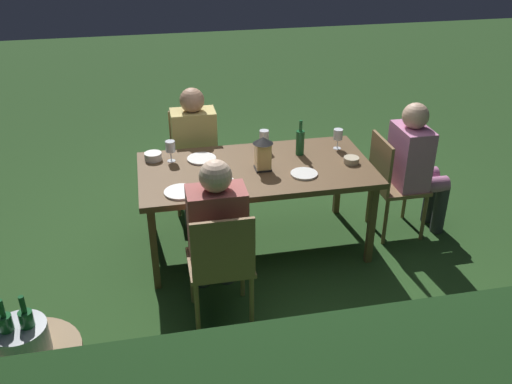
{
  "coord_description": "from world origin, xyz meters",
  "views": [
    {
      "loc": [
        0.77,
        3.78,
        2.6
      ],
      "look_at": [
        0.0,
        0.0,
        0.51
      ],
      "focal_mm": 39.15,
      "sensor_mm": 36.0,
      "label": 1
    }
  ],
  "objects_px": {
    "person_in_mustard": "(195,148)",
    "wine_glass_a": "(170,147)",
    "dining_table": "(256,173)",
    "wine_glass_b": "(264,136)",
    "chair_side_left_b": "(194,154)",
    "plate_c": "(181,192)",
    "plate_b": "(202,159)",
    "bowl_olives": "(351,160)",
    "chair_side_right_b": "(221,262)",
    "bowl_bread": "(224,184)",
    "green_bottle_on_table": "(300,142)",
    "chair_head_near": "(392,181)",
    "person_in_pink": "(416,162)",
    "bowl_salad": "(153,156)",
    "wine_glass_c": "(338,135)",
    "ice_bucket": "(21,338)",
    "person_in_rust": "(216,227)",
    "plate_a": "(304,174)",
    "lantern_centerpiece": "(263,152)"
  },
  "relations": [
    {
      "from": "person_in_mustard",
      "to": "wine_glass_a",
      "type": "relative_size",
      "value": 6.8
    },
    {
      "from": "dining_table",
      "to": "wine_glass_b",
      "type": "bearing_deg",
      "value": -112.71
    },
    {
      "from": "chair_side_left_b",
      "to": "plate_c",
      "type": "bearing_deg",
      "value": 80.15
    },
    {
      "from": "dining_table",
      "to": "plate_b",
      "type": "xyz_separation_m",
      "value": [
        0.39,
        -0.22,
        0.06
      ]
    },
    {
      "from": "wine_glass_a",
      "to": "bowl_olives",
      "type": "distance_m",
      "value": 1.41
    },
    {
      "from": "wine_glass_b",
      "to": "chair_side_right_b",
      "type": "bearing_deg",
      "value": 65.41
    },
    {
      "from": "bowl_bread",
      "to": "green_bottle_on_table",
      "type": "bearing_deg",
      "value": -147.21
    },
    {
      "from": "bowl_bread",
      "to": "chair_head_near",
      "type": "bearing_deg",
      "value": -169.21
    },
    {
      "from": "chair_side_left_b",
      "to": "wine_glass_a",
      "type": "distance_m",
      "value": 0.74
    },
    {
      "from": "green_bottle_on_table",
      "to": "plate_b",
      "type": "height_order",
      "value": "green_bottle_on_table"
    },
    {
      "from": "person_in_pink",
      "to": "plate_b",
      "type": "relative_size",
      "value": 5.01
    },
    {
      "from": "person_in_mustard",
      "to": "chair_head_near",
      "type": "relative_size",
      "value": 1.32
    },
    {
      "from": "wine_glass_b",
      "to": "bowl_bread",
      "type": "height_order",
      "value": "wine_glass_b"
    },
    {
      "from": "plate_b",
      "to": "chair_head_near",
      "type": "bearing_deg",
      "value": 171.7
    },
    {
      "from": "green_bottle_on_table",
      "to": "bowl_salad",
      "type": "distance_m",
      "value": 1.17
    },
    {
      "from": "bowl_olives",
      "to": "chair_side_right_b",
      "type": "bearing_deg",
      "value": 34.25
    },
    {
      "from": "chair_side_right_b",
      "to": "wine_glass_c",
      "type": "bearing_deg",
      "value": -136.6
    },
    {
      "from": "bowl_salad",
      "to": "ice_bucket",
      "type": "relative_size",
      "value": 0.4
    },
    {
      "from": "wine_glass_a",
      "to": "wine_glass_b",
      "type": "distance_m",
      "value": 0.76
    },
    {
      "from": "bowl_salad",
      "to": "plate_b",
      "type": "bearing_deg",
      "value": 169.29
    },
    {
      "from": "person_in_rust",
      "to": "person_in_mustard",
      "type": "bearing_deg",
      "value": -90.0
    },
    {
      "from": "plate_a",
      "to": "chair_head_near",
      "type": "bearing_deg",
      "value": -166.45
    },
    {
      "from": "plate_c",
      "to": "bowl_salad",
      "type": "bearing_deg",
      "value": -74.4
    },
    {
      "from": "wine_glass_c",
      "to": "bowl_olives",
      "type": "relative_size",
      "value": 1.4
    },
    {
      "from": "lantern_centerpiece",
      "to": "plate_b",
      "type": "relative_size",
      "value": 1.16
    },
    {
      "from": "person_in_mustard",
      "to": "plate_a",
      "type": "relative_size",
      "value": 5.63
    },
    {
      "from": "bowl_bread",
      "to": "bowl_salad",
      "type": "height_order",
      "value": "bowl_salad"
    },
    {
      "from": "bowl_bread",
      "to": "dining_table",
      "type": "bearing_deg",
      "value": -136.71
    },
    {
      "from": "person_in_mustard",
      "to": "wine_glass_b",
      "type": "distance_m",
      "value": 0.67
    },
    {
      "from": "dining_table",
      "to": "chair_head_near",
      "type": "xyz_separation_m",
      "value": [
        -1.14,
        0.0,
        -0.18
      ]
    },
    {
      "from": "wine_glass_a",
      "to": "plate_a",
      "type": "relative_size",
      "value": 0.83
    },
    {
      "from": "person_in_pink",
      "to": "wine_glass_a",
      "type": "height_order",
      "value": "person_in_pink"
    },
    {
      "from": "person_in_pink",
      "to": "green_bottle_on_table",
      "type": "relative_size",
      "value": 3.96
    },
    {
      "from": "chair_side_right_b",
      "to": "ice_bucket",
      "type": "xyz_separation_m",
      "value": [
        1.06,
        0.76,
        0.25
      ]
    },
    {
      "from": "wine_glass_b",
      "to": "bowl_salad",
      "type": "distance_m",
      "value": 0.9
    },
    {
      "from": "ice_bucket",
      "to": "person_in_rust",
      "type": "bearing_deg",
      "value": -138.1
    },
    {
      "from": "dining_table",
      "to": "chair_side_left_b",
      "type": "distance_m",
      "value": 0.96
    },
    {
      "from": "person_in_pink",
      "to": "bowl_salad",
      "type": "relative_size",
      "value": 8.47
    },
    {
      "from": "person_in_mustard",
      "to": "green_bottle_on_table",
      "type": "xyz_separation_m",
      "value": [
        -0.8,
        0.49,
        0.19
      ]
    },
    {
      "from": "plate_b",
      "to": "ice_bucket",
      "type": "relative_size",
      "value": 0.67
    },
    {
      "from": "green_bottle_on_table",
      "to": "person_in_mustard",
      "type": "bearing_deg",
      "value": -31.65
    },
    {
      "from": "wine_glass_a",
      "to": "plate_c",
      "type": "relative_size",
      "value": 0.72
    },
    {
      "from": "green_bottle_on_table",
      "to": "plate_a",
      "type": "relative_size",
      "value": 1.42
    },
    {
      "from": "wine_glass_c",
      "to": "bowl_bread",
      "type": "distance_m",
      "value": 1.13
    },
    {
      "from": "plate_b",
      "to": "wine_glass_a",
      "type": "bearing_deg",
      "value": -4.67
    },
    {
      "from": "chair_side_right_b",
      "to": "person_in_pink",
      "type": "xyz_separation_m",
      "value": [
        -1.74,
        -0.85,
        0.15
      ]
    },
    {
      "from": "person_in_mustard",
      "to": "lantern_centerpiece",
      "type": "bearing_deg",
      "value": 122.51
    },
    {
      "from": "person_in_rust",
      "to": "lantern_centerpiece",
      "type": "xyz_separation_m",
      "value": [
        -0.45,
        -0.62,
        0.23
      ]
    },
    {
      "from": "green_bottle_on_table",
      "to": "wine_glass_a",
      "type": "height_order",
      "value": "green_bottle_on_table"
    },
    {
      "from": "dining_table",
      "to": "person_in_mustard",
      "type": "distance_m",
      "value": 0.77
    }
  ]
}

